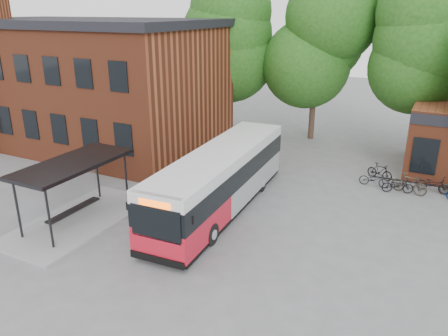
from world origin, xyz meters
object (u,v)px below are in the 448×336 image
at_px(bicycle_0, 374,179).
at_px(bicycle_1, 380,171).
at_px(bicycle_2, 398,185).
at_px(bicycle_3, 409,184).
at_px(bus_shelter, 76,192).
at_px(city_bus, 221,180).
at_px(bicycle_4, 433,184).

relative_size(bicycle_0, bicycle_1, 1.04).
xyz_separation_m(bicycle_2, bicycle_3, (0.53, 0.16, 0.13)).
xyz_separation_m(bus_shelter, bicycle_1, (11.36, 11.68, -0.99)).
xyz_separation_m(city_bus, bicycle_3, (7.92, 6.06, -0.91)).
xyz_separation_m(bicycle_0, bicycle_4, (2.90, 0.60, 0.02)).
bearing_deg(bicycle_4, bus_shelter, 138.00).
distance_m(city_bus, bicycle_2, 9.51).
bearing_deg(bicycle_2, bicycle_1, 17.88).
bearing_deg(bicycle_3, city_bus, 139.01).
relative_size(city_bus, bicycle_4, 6.91).
relative_size(bicycle_1, bicycle_3, 0.83).
xyz_separation_m(bicycle_0, bicycle_3, (1.78, -0.21, 0.14)).
bearing_deg(bus_shelter, bicycle_4, 37.84).
bearing_deg(bicycle_3, bicycle_2, 118.52).
height_order(bus_shelter, bicycle_0, bus_shelter).
distance_m(bus_shelter, bicycle_2, 16.06).
distance_m(bus_shelter, bicycle_4, 17.95).
relative_size(bus_shelter, bicycle_1, 4.62).
bearing_deg(bicycle_2, bicycle_0, 56.71).
distance_m(city_bus, bicycle_3, 10.01).
bearing_deg(bicycle_4, city_bus, 137.39).
xyz_separation_m(bicycle_0, bicycle_2, (1.25, -0.37, 0.00)).
bearing_deg(bicycle_4, bicycle_1, 86.48).
xyz_separation_m(bicycle_3, bicycle_4, (1.12, 0.81, -0.11)).
xyz_separation_m(city_bus, bicycle_2, (7.39, 5.90, -1.04)).
height_order(city_bus, bicycle_1, city_bus).
height_order(bus_shelter, bicycle_2, bus_shelter).
relative_size(city_bus, bicycle_0, 7.29).
height_order(bus_shelter, bicycle_1, bus_shelter).
bearing_deg(bicycle_4, bicycle_0, 111.84).
distance_m(city_bus, bicycle_1, 9.85).
xyz_separation_m(bicycle_1, bicycle_2, (1.15, -1.65, -0.04)).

